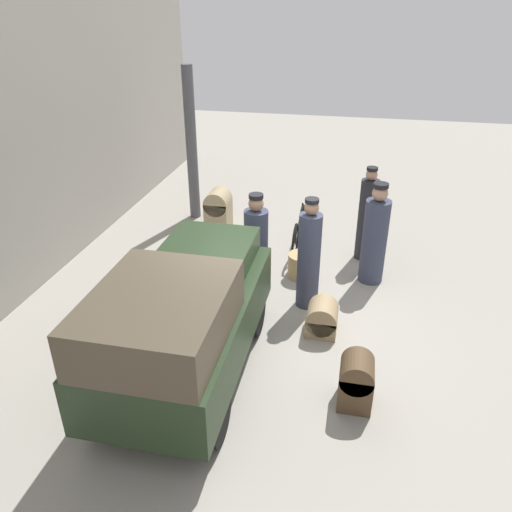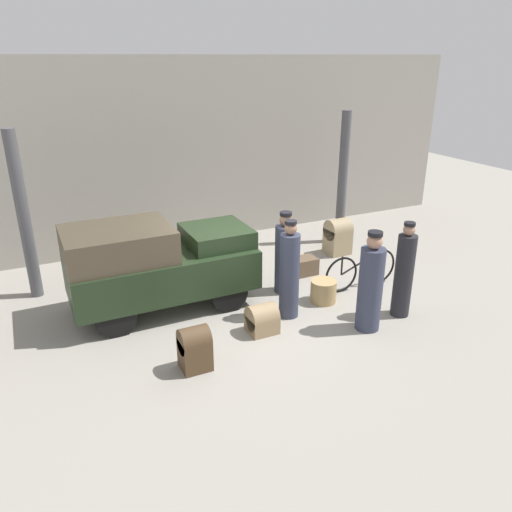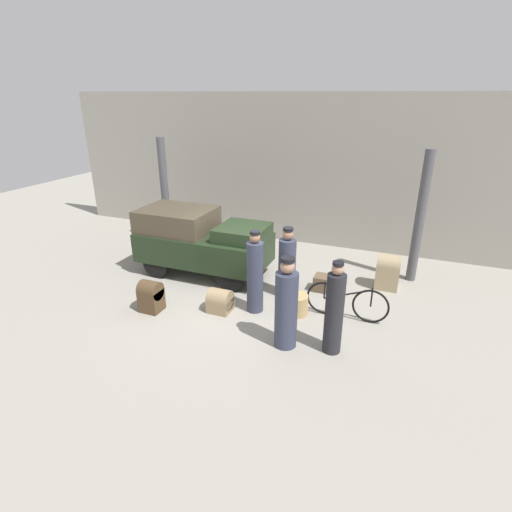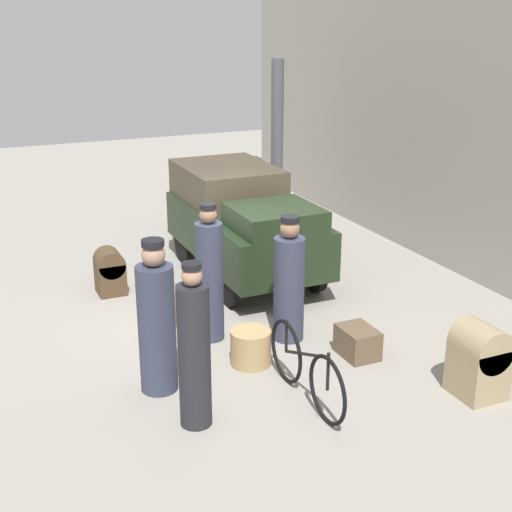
{
  "view_description": "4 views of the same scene",
  "coord_description": "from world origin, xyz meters",
  "px_view_note": "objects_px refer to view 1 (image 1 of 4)",
  "views": [
    {
      "loc": [
        -6.42,
        -1.21,
        4.5
      ],
      "look_at": [
        0.2,
        0.2,
        0.95
      ],
      "focal_mm": 35.0,
      "sensor_mm": 36.0,
      "label": 1
    },
    {
      "loc": [
        -3.61,
        -7.68,
        4.48
      ],
      "look_at": [
        0.2,
        0.2,
        0.95
      ],
      "focal_mm": 35.0,
      "sensor_mm": 36.0,
      "label": 2
    },
    {
      "loc": [
        3.36,
        -7.76,
        4.46
      ],
      "look_at": [
        0.2,
        0.2,
        0.95
      ],
      "focal_mm": 28.0,
      "sensor_mm": 36.0,
      "label": 3
    },
    {
      "loc": [
        8.58,
        -3.52,
        4.14
      ],
      "look_at": [
        0.2,
        0.2,
        0.95
      ],
      "focal_mm": 50.0,
      "sensor_mm": 36.0,
      "label": 4
    }
  ],
  "objects_px": {
    "bicycle": "(299,232)",
    "conductor_in_dark_uniform": "(367,217)",
    "wicker_basket": "(302,266)",
    "suitcase_tan_flat": "(356,380)",
    "porter_with_bicycle": "(256,246)",
    "trunk_wicker_pale": "(236,252)",
    "porter_carrying_trunk": "(309,258)",
    "trunk_large_brown": "(322,318)",
    "suitcase_black_upright": "(218,209)",
    "truck": "(183,318)",
    "porter_standing_middle": "(375,238)"
  },
  "relations": [
    {
      "from": "wicker_basket",
      "to": "suitcase_black_upright",
      "type": "distance_m",
      "value": 2.67
    },
    {
      "from": "bicycle",
      "to": "suitcase_tan_flat",
      "type": "distance_m",
      "value": 4.22
    },
    {
      "from": "truck",
      "to": "suitcase_black_upright",
      "type": "height_order",
      "value": "truck"
    },
    {
      "from": "bicycle",
      "to": "porter_carrying_trunk",
      "type": "relative_size",
      "value": 0.94
    },
    {
      "from": "porter_with_bicycle",
      "to": "trunk_large_brown",
      "type": "relative_size",
      "value": 3.26
    },
    {
      "from": "conductor_in_dark_uniform",
      "to": "porter_carrying_trunk",
      "type": "height_order",
      "value": "porter_carrying_trunk"
    },
    {
      "from": "trunk_wicker_pale",
      "to": "suitcase_tan_flat",
      "type": "bearing_deg",
      "value": -144.88
    },
    {
      "from": "porter_standing_middle",
      "to": "porter_carrying_trunk",
      "type": "bearing_deg",
      "value": 135.34
    },
    {
      "from": "conductor_in_dark_uniform",
      "to": "porter_standing_middle",
      "type": "relative_size",
      "value": 1.0
    },
    {
      "from": "porter_standing_middle",
      "to": "porter_carrying_trunk",
      "type": "xyz_separation_m",
      "value": [
        -1.02,
        1.01,
        0.03
      ]
    },
    {
      "from": "wicker_basket",
      "to": "porter_with_bicycle",
      "type": "relative_size",
      "value": 0.3
    },
    {
      "from": "truck",
      "to": "porter_with_bicycle",
      "type": "height_order",
      "value": "truck"
    },
    {
      "from": "wicker_basket",
      "to": "trunk_large_brown",
      "type": "xyz_separation_m",
      "value": [
        -1.58,
        -0.5,
        0.01
      ]
    },
    {
      "from": "truck",
      "to": "trunk_wicker_pale",
      "type": "xyz_separation_m",
      "value": [
        3.3,
        0.17,
        -0.75
      ]
    },
    {
      "from": "conductor_in_dark_uniform",
      "to": "suitcase_black_upright",
      "type": "height_order",
      "value": "conductor_in_dark_uniform"
    },
    {
      "from": "porter_with_bicycle",
      "to": "suitcase_tan_flat",
      "type": "bearing_deg",
      "value": -144.88
    },
    {
      "from": "wicker_basket",
      "to": "bicycle",
      "type": "bearing_deg",
      "value": 11.33
    },
    {
      "from": "conductor_in_dark_uniform",
      "to": "wicker_basket",
      "type": "bearing_deg",
      "value": 133.07
    },
    {
      "from": "porter_with_bicycle",
      "to": "trunk_wicker_pale",
      "type": "distance_m",
      "value": 1.14
    },
    {
      "from": "porter_carrying_trunk",
      "to": "trunk_wicker_pale",
      "type": "bearing_deg",
      "value": 50.65
    },
    {
      "from": "bicycle",
      "to": "trunk_large_brown",
      "type": "height_order",
      "value": "bicycle"
    },
    {
      "from": "porter_carrying_trunk",
      "to": "suitcase_black_upright",
      "type": "relative_size",
      "value": 2.11
    },
    {
      "from": "porter_with_bicycle",
      "to": "trunk_wicker_pale",
      "type": "relative_size",
      "value": 3.13
    },
    {
      "from": "suitcase_tan_flat",
      "to": "bicycle",
      "type": "bearing_deg",
      "value": 17.21
    },
    {
      "from": "porter_standing_middle",
      "to": "suitcase_tan_flat",
      "type": "xyz_separation_m",
      "value": [
        -3.13,
        0.16,
        -0.46
      ]
    },
    {
      "from": "porter_carrying_trunk",
      "to": "suitcase_black_upright",
      "type": "bearing_deg",
      "value": 40.57
    },
    {
      "from": "suitcase_black_upright",
      "to": "truck",
      "type": "bearing_deg",
      "value": -169.19
    },
    {
      "from": "bicycle",
      "to": "conductor_in_dark_uniform",
      "type": "bearing_deg",
      "value": -92.05
    },
    {
      "from": "trunk_wicker_pale",
      "to": "wicker_basket",
      "type": "bearing_deg",
      "value": -104.89
    },
    {
      "from": "porter_with_bicycle",
      "to": "porter_standing_middle",
      "type": "xyz_separation_m",
      "value": [
        0.6,
        -1.94,
        0.06
      ]
    },
    {
      "from": "porter_with_bicycle",
      "to": "wicker_basket",
      "type": "bearing_deg",
      "value": -58.13
    },
    {
      "from": "trunk_large_brown",
      "to": "suitcase_black_upright",
      "type": "bearing_deg",
      "value": 37.52
    },
    {
      "from": "bicycle",
      "to": "trunk_large_brown",
      "type": "distance_m",
      "value": 2.72
    },
    {
      "from": "suitcase_black_upright",
      "to": "conductor_in_dark_uniform",
      "type": "bearing_deg",
      "value": -103.17
    },
    {
      "from": "suitcase_black_upright",
      "to": "trunk_wicker_pale",
      "type": "height_order",
      "value": "suitcase_black_upright"
    },
    {
      "from": "wicker_basket",
      "to": "conductor_in_dark_uniform",
      "type": "xyz_separation_m",
      "value": [
        0.99,
        -1.06,
        0.61
      ]
    },
    {
      "from": "trunk_large_brown",
      "to": "porter_standing_middle",
      "type": "bearing_deg",
      "value": -22.2
    },
    {
      "from": "conductor_in_dark_uniform",
      "to": "trunk_wicker_pale",
      "type": "xyz_separation_m",
      "value": [
        -0.64,
        2.37,
        -0.65
      ]
    },
    {
      "from": "bicycle",
      "to": "trunk_large_brown",
      "type": "relative_size",
      "value": 3.35
    },
    {
      "from": "truck",
      "to": "porter_carrying_trunk",
      "type": "bearing_deg",
      "value": -32.89
    },
    {
      "from": "truck",
      "to": "trunk_large_brown",
      "type": "distance_m",
      "value": 2.25
    },
    {
      "from": "porter_with_bicycle",
      "to": "trunk_large_brown",
      "type": "height_order",
      "value": "porter_with_bicycle"
    },
    {
      "from": "suitcase_tan_flat",
      "to": "wicker_basket",
      "type": "bearing_deg",
      "value": 19.17
    },
    {
      "from": "porter_with_bicycle",
      "to": "trunk_wicker_pale",
      "type": "bearing_deg",
      "value": 35.11
    },
    {
      "from": "porter_standing_middle",
      "to": "porter_carrying_trunk",
      "type": "height_order",
      "value": "porter_carrying_trunk"
    },
    {
      "from": "truck",
      "to": "bicycle",
      "type": "bearing_deg",
      "value": -13.17
    },
    {
      "from": "wicker_basket",
      "to": "suitcase_tan_flat",
      "type": "relative_size",
      "value": 0.71
    },
    {
      "from": "conductor_in_dark_uniform",
      "to": "suitcase_tan_flat",
      "type": "height_order",
      "value": "conductor_in_dark_uniform"
    },
    {
      "from": "truck",
      "to": "trunk_large_brown",
      "type": "height_order",
      "value": "truck"
    },
    {
      "from": "truck",
      "to": "suitcase_tan_flat",
      "type": "relative_size",
      "value": 4.78
    }
  ]
}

